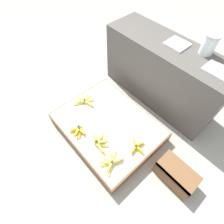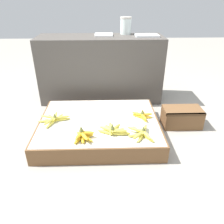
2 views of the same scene
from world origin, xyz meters
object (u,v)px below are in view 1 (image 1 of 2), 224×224
(foam_tray_white, at_px, (177,44))
(wooden_crate, at_px, (176,174))
(glass_jar, at_px, (209,44))
(banana_bunch_middle_right, at_px, (137,147))
(banana_bunch_front_right, at_px, (111,162))
(banana_bunch_front_midright, at_px, (99,142))
(banana_bunch_middle_left, at_px, (85,101))
(banana_bunch_front_midleft, at_px, (78,130))

(foam_tray_white, bearing_deg, wooden_crate, -43.94)
(foam_tray_white, bearing_deg, glass_jar, 18.74)
(banana_bunch_middle_right, bearing_deg, foam_tray_white, 112.40)
(banana_bunch_front_right, xyz_separation_m, foam_tray_white, (-0.30, 1.14, 0.58))
(banana_bunch_front_midright, relative_size, banana_bunch_middle_left, 0.95)
(banana_bunch_front_right, xyz_separation_m, banana_bunch_middle_right, (0.05, 0.29, 0.00))
(banana_bunch_middle_right, height_order, glass_jar, glass_jar)
(banana_bunch_middle_right, bearing_deg, banana_bunch_front_midright, -139.25)
(wooden_crate, xyz_separation_m, banana_bunch_front_midright, (-0.70, -0.35, 0.09))
(banana_bunch_middle_right, xyz_separation_m, foam_tray_white, (-0.35, 0.85, 0.58))
(banana_bunch_middle_right, bearing_deg, banana_bunch_middle_left, -177.66)
(glass_jar, height_order, foam_tray_white, glass_jar)
(banana_bunch_front_midleft, xyz_separation_m, foam_tray_white, (0.18, 1.17, 0.57))
(banana_bunch_front_midleft, height_order, banana_bunch_front_right, banana_bunch_front_midleft)
(wooden_crate, bearing_deg, foam_tray_white, 136.06)
(banana_bunch_front_right, distance_m, glass_jar, 1.39)
(banana_bunch_front_midright, xyz_separation_m, banana_bunch_middle_left, (-0.53, 0.21, -0.01))
(banana_bunch_middle_right, bearing_deg, banana_bunch_front_midleft, -148.47)
(banana_bunch_front_midleft, bearing_deg, banana_bunch_front_right, 4.17)
(banana_bunch_front_midleft, height_order, banana_bunch_front_midright, banana_bunch_front_midleft)
(banana_bunch_middle_right, distance_m, glass_jar, 1.15)
(banana_bunch_front_midright, relative_size, foam_tray_white, 1.36)
(banana_bunch_front_midleft, height_order, foam_tray_white, foam_tray_white)
(banana_bunch_front_midright, bearing_deg, banana_bunch_front_right, -10.98)
(wooden_crate, distance_m, banana_bunch_front_midleft, 1.04)
(foam_tray_white, bearing_deg, banana_bunch_middle_right, -67.60)
(wooden_crate, height_order, banana_bunch_middle_right, banana_bunch_middle_right)
(wooden_crate, xyz_separation_m, banana_bunch_front_midleft, (-0.94, -0.43, 0.10))
(banana_bunch_front_midleft, distance_m, banana_bunch_middle_right, 0.62)
(banana_bunch_front_right, xyz_separation_m, banana_bunch_middle_left, (-0.76, 0.25, -0.00))
(wooden_crate, relative_size, banana_bunch_front_midleft, 2.27)
(banana_bunch_front_midright, relative_size, banana_bunch_middle_right, 1.38)
(banana_bunch_front_midright, xyz_separation_m, glass_jar, (0.19, 1.18, 0.66))
(banana_bunch_middle_right, relative_size, foam_tray_white, 0.98)
(wooden_crate, distance_m, banana_bunch_front_midright, 0.79)
(wooden_crate, bearing_deg, glass_jar, 121.77)
(glass_jar, distance_m, foam_tray_white, 0.28)
(banana_bunch_front_right, distance_m, foam_tray_white, 1.31)
(banana_bunch_front_midright, bearing_deg, foam_tray_white, 93.54)
(banana_bunch_front_midleft, xyz_separation_m, banana_bunch_middle_left, (-0.29, 0.29, -0.01))
(banana_bunch_front_midleft, height_order, glass_jar, glass_jar)
(banana_bunch_front_midright, distance_m, glass_jar, 1.37)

